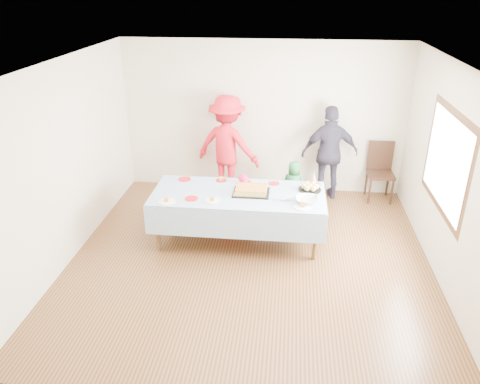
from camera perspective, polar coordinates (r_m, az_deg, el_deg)
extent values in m
plane|color=#452C13|center=(6.69, 1.21, -8.12)|extent=(5.00, 5.00, 0.00)
cube|color=beige|center=(8.43, 2.84, 9.00)|extent=(5.00, 0.04, 2.70)
cube|color=beige|center=(3.88, -2.01, -11.23)|extent=(5.00, 0.04, 2.70)
cube|color=beige|center=(6.74, -20.41, 3.37)|extent=(0.04, 5.00, 2.70)
cube|color=beige|center=(6.38, 24.31, 1.51)|extent=(0.04, 5.00, 2.70)
cube|color=white|center=(5.70, 1.45, 15.35)|extent=(5.00, 5.00, 0.04)
cube|color=#472B16|center=(6.49, 23.81, 3.43)|extent=(0.03, 1.75, 1.35)
cylinder|color=#54321C|center=(6.80, -10.03, -4.34)|extent=(0.06, 0.06, 0.73)
cylinder|color=#54321C|center=(6.57, 9.19, -5.39)|extent=(0.06, 0.06, 0.73)
cylinder|color=#54321C|center=(7.52, -8.34, -1.27)|extent=(0.06, 0.06, 0.73)
cylinder|color=#54321C|center=(7.31, 8.95, -2.11)|extent=(0.06, 0.06, 0.73)
cube|color=#54321C|center=(6.79, -0.19, -0.36)|extent=(2.40, 1.00, 0.04)
cube|color=white|center=(6.78, -0.19, -0.16)|extent=(2.50, 1.10, 0.01)
cube|color=black|center=(6.77, 1.37, -0.07)|extent=(0.52, 0.40, 0.02)
cube|color=#D5B851|center=(6.76, 1.37, 0.24)|extent=(0.44, 0.33, 0.07)
cube|color=#A35925|center=(6.74, 1.38, 0.54)|extent=(0.44, 0.33, 0.01)
cylinder|color=black|center=(6.94, 8.50, 0.30)|extent=(0.34, 0.34, 0.02)
sphere|color=#E3C26F|center=(6.93, 9.26, 0.65)|extent=(0.08, 0.08, 0.08)
sphere|color=#E3C26F|center=(7.00, 8.87, 0.92)|extent=(0.08, 0.08, 0.08)
sphere|color=#E3C26F|center=(6.99, 8.14, 0.96)|extent=(0.08, 0.08, 0.08)
sphere|color=#E3C26F|center=(6.92, 7.78, 0.72)|extent=(0.08, 0.08, 0.08)
sphere|color=#E3C26F|center=(6.85, 8.17, 0.44)|extent=(0.08, 0.08, 0.08)
sphere|color=#E3C26F|center=(6.85, 8.91, 0.40)|extent=(0.08, 0.08, 0.08)
sphere|color=#E3C26F|center=(6.92, 8.52, 0.68)|extent=(0.08, 0.08, 0.08)
imported|color=silver|center=(6.54, 8.14, -0.97)|extent=(0.31, 0.31, 0.08)
cone|color=silver|center=(7.14, 8.98, 1.68)|extent=(0.11, 0.11, 0.18)
cylinder|color=red|center=(7.28, -6.75, 1.57)|extent=(0.19, 0.19, 0.01)
cylinder|color=red|center=(7.20, -2.29, 1.44)|extent=(0.17, 0.17, 0.01)
cylinder|color=red|center=(7.13, 0.71, 1.22)|extent=(0.17, 0.17, 0.01)
cylinder|color=red|center=(7.10, 4.19, 1.05)|extent=(0.16, 0.16, 0.01)
cylinder|color=red|center=(6.63, -5.94, -0.80)|extent=(0.18, 0.18, 0.01)
cylinder|color=white|center=(6.59, -8.92, -1.15)|extent=(0.24, 0.24, 0.01)
cylinder|color=white|center=(6.54, -3.41, -1.06)|extent=(0.21, 0.21, 0.01)
cylinder|color=white|center=(6.41, 7.60, -1.82)|extent=(0.24, 0.24, 0.01)
cylinder|color=black|center=(8.45, 15.51, 0.05)|extent=(0.04, 0.04, 0.46)
cylinder|color=black|center=(8.54, 18.03, -0.04)|extent=(0.04, 0.04, 0.46)
cylinder|color=black|center=(8.80, 15.11, 1.08)|extent=(0.04, 0.04, 0.46)
cylinder|color=black|center=(8.88, 17.53, 0.99)|extent=(0.04, 0.04, 0.46)
cube|color=black|center=(8.57, 16.74, 2.05)|extent=(0.46, 0.46, 0.05)
cube|color=black|center=(8.65, 16.73, 4.31)|extent=(0.45, 0.05, 0.53)
imported|color=#D11A51|center=(7.26, 0.31, -1.14)|extent=(0.37, 0.28, 0.92)
imported|color=#246E3A|center=(7.96, 6.55, 0.83)|extent=(0.48, 0.39, 0.85)
imported|color=tan|center=(7.32, 9.02, -1.71)|extent=(0.48, 0.43, 0.82)
imported|color=red|center=(8.33, -1.53, 5.65)|extent=(1.32, 1.00, 1.81)
imported|color=#312D3E|center=(8.32, 10.88, 4.67)|extent=(1.03, 0.54, 1.68)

